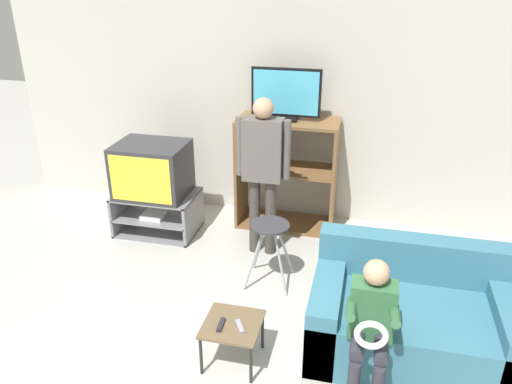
{
  "coord_description": "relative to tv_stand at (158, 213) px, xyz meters",
  "views": [
    {
      "loc": [
        1.0,
        -2.11,
        2.71
      ],
      "look_at": [
        0.07,
        1.76,
        0.9
      ],
      "focal_mm": 35.0,
      "sensor_mm": 36.0,
      "label": 1
    }
  ],
  "objects": [
    {
      "name": "person_seated_child",
      "position": [
        2.33,
        -1.83,
        0.38
      ],
      "size": [
        0.33,
        0.43,
        1.02
      ],
      "color": "#2D2D38",
      "rests_on": "ground_plane"
    },
    {
      "name": "snack_table",
      "position": [
        1.36,
        -1.75,
        0.08
      ],
      "size": [
        0.42,
        0.42,
        0.34
      ],
      "color": "brown",
      "rests_on": "ground_plane"
    },
    {
      "name": "tv_stand",
      "position": [
        0.0,
        0.0,
        0.0
      ],
      "size": [
        0.87,
        0.59,
        0.45
      ],
      "color": "slate",
      "rests_on": "ground_plane"
    },
    {
      "name": "remote_control_black",
      "position": [
        1.29,
        -1.8,
        0.13
      ],
      "size": [
        0.04,
        0.15,
        0.02
      ],
      "primitive_type": "cube",
      "rotation": [
        0.0,
        0.0,
        0.05
      ],
      "color": "#232328",
      "rests_on": "snack_table"
    },
    {
      "name": "television_flat",
      "position": [
        1.32,
        0.49,
        1.27
      ],
      "size": [
        0.73,
        0.2,
        0.54
      ],
      "color": "black",
      "rests_on": "media_shelf"
    },
    {
      "name": "couch",
      "position": [
        2.65,
        -1.3,
        0.06
      ],
      "size": [
        1.5,
        0.94,
        0.79
      ],
      "color": "teal",
      "rests_on": "ground_plane"
    },
    {
      "name": "television_main",
      "position": [
        -0.02,
        -0.0,
        0.51
      ],
      "size": [
        0.74,
        0.59,
        0.57
      ],
      "color": "#2D2D33",
      "rests_on": "tv_stand"
    },
    {
      "name": "wall_back",
      "position": [
        1.21,
        0.82,
        1.08
      ],
      "size": [
        6.4,
        0.06,
        2.6
      ],
      "color": "beige",
      "rests_on": "ground_plane"
    },
    {
      "name": "person_standing_adult",
      "position": [
        1.23,
        -0.16,
        0.76
      ],
      "size": [
        0.53,
        0.2,
        1.62
      ],
      "color": "#3D3833",
      "rests_on": "ground_plane"
    },
    {
      "name": "media_shelf",
      "position": [
        1.35,
        0.49,
        0.41
      ],
      "size": [
        1.08,
        0.51,
        1.24
      ],
      "color": "brown",
      "rests_on": "ground_plane"
    },
    {
      "name": "folding_stool",
      "position": [
        1.41,
        -0.68,
        0.28
      ],
      "size": [
        0.42,
        0.39,
        0.61
      ],
      "color": "#99999E",
      "rests_on": "ground_plane"
    },
    {
      "name": "remote_control_white",
      "position": [
        1.43,
        -1.79,
        0.13
      ],
      "size": [
        0.1,
        0.14,
        0.02
      ],
      "primitive_type": "cube",
      "rotation": [
        0.0,
        0.0,
        0.52
      ],
      "color": "gray",
      "rests_on": "snack_table"
    }
  ]
}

